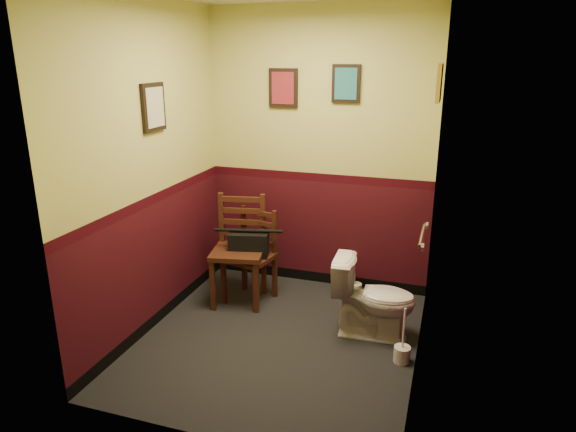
{
  "coord_description": "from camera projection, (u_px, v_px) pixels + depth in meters",
  "views": [
    {
      "loc": [
        1.23,
        -3.52,
        2.26
      ],
      "look_at": [
        0.0,
        0.25,
        1.0
      ],
      "focal_mm": 32.0,
      "sensor_mm": 36.0,
      "label": 1
    }
  ],
  "objects": [
    {
      "name": "toilet_brush",
      "position": [
        402.0,
        353.0,
        3.92
      ],
      "size": [
        0.13,
        0.13,
        0.45
      ],
      "color": "silver",
      "rests_on": "floor"
    },
    {
      "name": "wall_right",
      "position": [
        429.0,
        193.0,
        3.51
      ],
      "size": [
        0.0,
        2.4,
        2.7
      ],
      "primitive_type": "cube",
      "rotation": [
        1.57,
        0.0,
        -1.57
      ],
      "color": "#380B14",
      "rests_on": "ground"
    },
    {
      "name": "wall_back",
      "position": [
        319.0,
        153.0,
        4.92
      ],
      "size": [
        2.2,
        0.0,
        2.7
      ],
      "primitive_type": "cube",
      "rotation": [
        1.57,
        0.0,
        0.0
      ],
      "color": "#380B14",
      "rests_on": "ground"
    },
    {
      "name": "grab_bar",
      "position": [
        423.0,
        236.0,
        3.86
      ],
      "size": [
        0.05,
        0.56,
        0.06
      ],
      "color": "silver",
      "rests_on": "wall_right"
    },
    {
      "name": "framed_print_left",
      "position": [
        154.0,
        107.0,
        4.09
      ],
      "size": [
        0.04,
        0.3,
        0.38
      ],
      "color": "black",
      "rests_on": "wall_left"
    },
    {
      "name": "wall_front",
      "position": [
        204.0,
        231.0,
        2.74
      ],
      "size": [
        2.2,
        0.0,
        2.7
      ],
      "primitive_type": "cube",
      "rotation": [
        -1.57,
        0.0,
        0.0
      ],
      "color": "#380B14",
      "rests_on": "ground"
    },
    {
      "name": "toilet",
      "position": [
        374.0,
        299.0,
        4.22
      ],
      "size": [
        0.7,
        0.41,
        0.67
      ],
      "primitive_type": "imported",
      "rotation": [
        0.0,
        0.0,
        1.61
      ],
      "color": "white",
      "rests_on": "floor"
    },
    {
      "name": "wall_left",
      "position": [
        150.0,
        171.0,
        4.16
      ],
      "size": [
        0.0,
        2.4,
        2.7
      ],
      "primitive_type": "cube",
      "rotation": [
        1.57,
        0.0,
        1.57
      ],
      "color": "#380B14",
      "rests_on": "ground"
    },
    {
      "name": "chair_left",
      "position": [
        239.0,
        250.0,
        4.8
      ],
      "size": [
        0.55,
        0.55,
        1.01
      ],
      "rotation": [
        0.0,
        0.0,
        0.19
      ],
      "color": "#462115",
      "rests_on": "floor"
    },
    {
      "name": "framed_print_right",
      "position": [
        439.0,
        83.0,
        3.84
      ],
      "size": [
        0.04,
        0.34,
        0.28
      ],
      "color": "olive",
      "rests_on": "wall_right"
    },
    {
      "name": "tp_stack",
      "position": [
        349.0,
        281.0,
        5.02
      ],
      "size": [
        0.25,
        0.15,
        0.33
      ],
      "color": "silver",
      "rests_on": "floor"
    },
    {
      "name": "floor",
      "position": [
        279.0,
        340.0,
        4.24
      ],
      "size": [
        2.2,
        2.4,
        0.0
      ],
      "primitive_type": "cube",
      "color": "black",
      "rests_on": "ground"
    },
    {
      "name": "handbag",
      "position": [
        249.0,
        244.0,
        4.76
      ],
      "size": [
        0.39,
        0.26,
        0.26
      ],
      "rotation": [
        0.0,
        0.0,
        0.23
      ],
      "color": "black",
      "rests_on": "chair_right"
    },
    {
      "name": "framed_print_back_b",
      "position": [
        346.0,
        84.0,
        4.63
      ],
      "size": [
        0.26,
        0.04,
        0.34
      ],
      "color": "black",
      "rests_on": "wall_back"
    },
    {
      "name": "framed_print_back_a",
      "position": [
        283.0,
        88.0,
        4.82
      ],
      "size": [
        0.28,
        0.04,
        0.36
      ],
      "color": "black",
      "rests_on": "wall_back"
    },
    {
      "name": "chair_right",
      "position": [
        251.0,
        256.0,
        4.84
      ],
      "size": [
        0.48,
        0.48,
        0.87
      ],
      "rotation": [
        0.0,
        0.0,
        -0.19
      ],
      "color": "#462115",
      "rests_on": "floor"
    }
  ]
}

